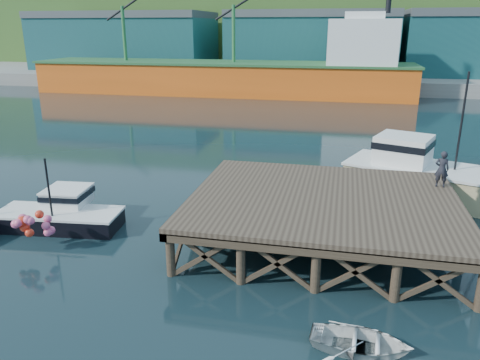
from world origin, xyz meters
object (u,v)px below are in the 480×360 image
(boat_black, at_px, (61,213))
(trawler, at_px, (440,175))
(dinghy, at_px, (361,342))
(dockworker, at_px, (442,169))

(boat_black, xyz_separation_m, trawler, (18.95, 8.03, 0.81))
(trawler, distance_m, dinghy, 15.36)
(dockworker, bearing_deg, dinghy, 76.92)
(trawler, relative_size, dinghy, 3.74)
(dinghy, relative_size, dockworker, 1.74)
(trawler, xyz_separation_m, dockworker, (-0.81, -4.14, 1.52))
(trawler, xyz_separation_m, dinghy, (-4.61, -14.60, -1.18))
(dinghy, distance_m, dockworker, 11.45)
(boat_black, bearing_deg, dockworker, 6.36)
(trawler, bearing_deg, dinghy, -87.01)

